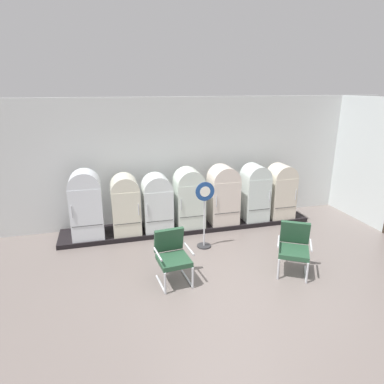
{
  "coord_description": "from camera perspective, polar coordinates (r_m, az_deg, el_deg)",
  "views": [
    {
      "loc": [
        -2.0,
        -4.71,
        3.5
      ],
      "look_at": [
        0.01,
        2.75,
        1.05
      ],
      "focal_mm": 31.36,
      "sensor_mm": 36.0,
      "label": 1
    }
  ],
  "objects": [
    {
      "name": "armchair_left",
      "position": [
        6.28,
        -3.39,
        -10.47
      ],
      "size": [
        0.67,
        0.74,
        0.98
      ],
      "color": "silver",
      "rests_on": "ground"
    },
    {
      "name": "display_plinth",
      "position": [
        8.7,
        -0.54,
        -5.71
      ],
      "size": [
        6.34,
        0.95,
        0.11
      ],
      "primitive_type": "cube",
      "color": "black",
      "rests_on": "ground"
    },
    {
      "name": "ground",
      "position": [
        6.21,
        6.81,
        -17.08
      ],
      "size": [
        12.0,
        10.0,
        0.05
      ],
      "primitive_type": "cube",
      "color": "slate"
    },
    {
      "name": "armchair_right",
      "position": [
        6.86,
        16.97,
        -8.74
      ],
      "size": [
        0.83,
        0.87,
        0.98
      ],
      "color": "silver",
      "rests_on": "ground"
    },
    {
      "name": "refrigerator_5",
      "position": [
        8.89,
        10.65,
        0.22
      ],
      "size": [
        0.63,
        0.67,
        1.47
      ],
      "color": "silver",
      "rests_on": "display_plinth"
    },
    {
      "name": "refrigerator_4",
      "position": [
        8.55,
        5.33,
        -0.19
      ],
      "size": [
        0.71,
        0.66,
        1.5
      ],
      "color": "silver",
      "rests_on": "display_plinth"
    },
    {
      "name": "sign_stand",
      "position": [
        7.44,
        2.13,
        -4.28
      ],
      "size": [
        0.42,
        0.32,
        1.54
      ],
      "color": "#2D2D30",
      "rests_on": "ground"
    },
    {
      "name": "side_wall_right",
      "position": [
        9.98,
        27.31,
        4.74
      ],
      "size": [
        0.16,
        2.2,
        3.25
      ],
      "color": "silver",
      "rests_on": "ground"
    },
    {
      "name": "refrigerator_6",
      "position": [
        9.21,
        14.87,
        0.41
      ],
      "size": [
        0.65,
        0.63,
        1.43
      ],
      "color": "beige",
      "rests_on": "display_plinth"
    },
    {
      "name": "refrigerator_1",
      "position": [
        8.1,
        -11.25,
        -1.8
      ],
      "size": [
        0.65,
        0.71,
        1.41
      ],
      "color": "silver",
      "rests_on": "display_plinth"
    },
    {
      "name": "refrigerator_3",
      "position": [
        8.3,
        -0.51,
        -0.73
      ],
      "size": [
        0.69,
        0.69,
        1.47
      ],
      "color": "silver",
      "rests_on": "display_plinth"
    },
    {
      "name": "refrigerator_2",
      "position": [
        8.16,
        -5.95,
        -1.56
      ],
      "size": [
        0.69,
        0.67,
        1.38
      ],
      "color": "white",
      "rests_on": "display_plinth"
    },
    {
      "name": "back_wall",
      "position": [
        8.8,
        -1.61,
        5.4
      ],
      "size": [
        11.76,
        0.12,
        3.25
      ],
      "color": "silver",
      "rests_on": "ground"
    },
    {
      "name": "refrigerator_0",
      "position": [
        8.03,
        -17.59,
        -1.75
      ],
      "size": [
        0.71,
        0.64,
        1.59
      ],
      "color": "white",
      "rests_on": "display_plinth"
    }
  ]
}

